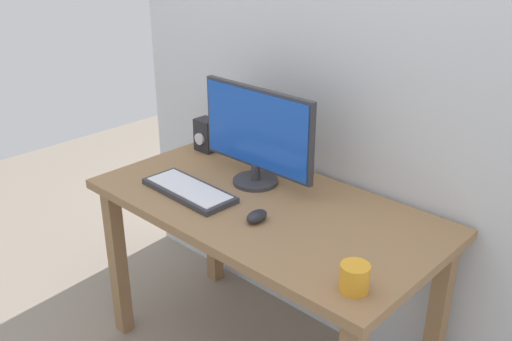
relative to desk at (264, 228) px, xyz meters
The scene contains 6 objects.
desk is the anchor object (origin of this frame).
monitor 0.37m from the desk, 142.03° to the left, with size 0.55×0.18×0.39m.
keyboard_primary 0.33m from the desk, 152.69° to the right, with size 0.41×0.18×0.02m.
mouse 0.19m from the desk, 58.36° to the right, with size 0.06×0.09×0.04m, color #232328.
audio_controller 0.62m from the desk, 159.23° to the left, with size 0.10×0.09×0.15m.
coffee_mug 0.62m from the desk, 22.22° to the right, with size 0.09×0.09×0.08m, color orange.
Camera 1 is at (1.28, -1.41, 1.74)m, focal length 39.90 mm.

